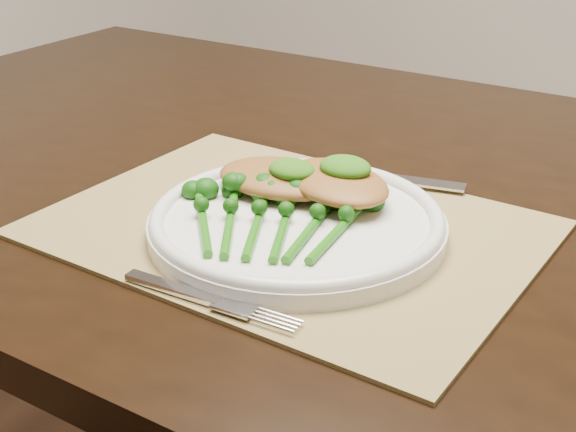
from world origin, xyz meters
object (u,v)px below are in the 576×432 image
Objects in this scene: broccolini_bundle at (270,226)px; dinner_plate at (297,222)px; placemat at (289,228)px; chicken_fillet_left at (281,178)px; dining_table at (346,432)px.

dinner_plate is at bearing 54.65° from broccolini_bundle.
dinner_plate is at bearing -31.77° from placemat.
placemat is at bearing 149.93° from dinner_plate.
chicken_fillet_left is (-0.04, 0.04, 0.03)m from placemat.
chicken_fillet_left is 0.09m from broccolini_bundle.
placemat is at bearing 75.79° from broccolini_bundle.
placemat is 3.44× the size of chicken_fillet_left.
broccolini_bundle is (0.05, -0.08, -0.01)m from chicken_fillet_left.
chicken_fillet_left is at bearing 92.24° from broccolini_bundle.
dining_table is 7.55× the size of broccolini_bundle.
placemat is 2.15× the size of broccolini_bundle.
broccolini_bundle reaches higher than placemat.
broccolini_bundle is (-0.01, -0.04, 0.01)m from dinner_plate.
dining_table is 3.51× the size of placemat.
dinner_plate is 1.32× the size of broccolini_bundle.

